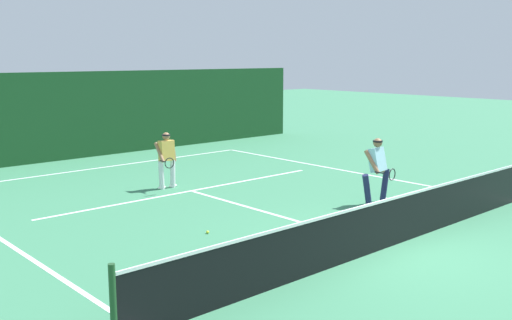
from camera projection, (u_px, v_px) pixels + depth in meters
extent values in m
plane|color=#3A7D57|center=(388.00, 247.00, 11.32)|extent=(80.00, 80.00, 0.00)
cube|color=white|center=(107.00, 167.00, 19.56)|extent=(10.78, 0.10, 0.01)
cube|color=white|center=(191.00, 191.00, 16.06)|extent=(8.79, 0.10, 0.01)
cube|color=white|center=(274.00, 214.00, 13.66)|extent=(0.10, 6.40, 0.01)
cylinder|color=#1E4723|center=(113.00, 305.00, 7.36)|extent=(0.09, 0.09, 1.10)
cube|color=black|center=(389.00, 224.00, 11.24)|extent=(11.63, 0.02, 0.93)
cube|color=white|center=(390.00, 199.00, 11.15)|extent=(11.63, 0.03, 0.05)
cylinder|color=#1E234C|center=(385.00, 185.00, 14.87)|extent=(0.31, 0.18, 0.85)
cylinder|color=#1E234C|center=(367.00, 190.00, 14.26)|extent=(0.38, 0.19, 0.84)
ellipsoid|color=white|center=(384.00, 199.00, 14.93)|extent=(0.27, 0.14, 0.09)
ellipsoid|color=white|center=(367.00, 205.00, 14.33)|extent=(0.27, 0.14, 0.09)
cube|color=#9EDBEA|center=(377.00, 160.00, 14.44)|extent=(0.46, 0.40, 0.62)
cylinder|color=#9E704C|center=(382.00, 159.00, 14.62)|extent=(0.24, 0.12, 0.64)
cylinder|color=#9E704C|center=(372.00, 162.00, 14.27)|extent=(0.14, 0.46, 0.58)
sphere|color=#9E704C|center=(378.00, 143.00, 14.37)|extent=(0.22, 0.22, 0.22)
cylinder|color=black|center=(378.00, 141.00, 14.36)|extent=(0.26, 0.26, 0.04)
cylinder|color=black|center=(380.00, 173.00, 14.11)|extent=(0.06, 0.26, 0.03)
torus|color=black|center=(392.00, 174.00, 13.88)|extent=(0.29, 0.05, 0.29)
cylinder|color=silver|center=(173.00, 174.00, 16.44)|extent=(0.16, 0.15, 0.79)
cylinder|color=silver|center=(161.00, 175.00, 16.20)|extent=(0.17, 0.15, 0.79)
ellipsoid|color=white|center=(173.00, 186.00, 16.50)|extent=(0.26, 0.12, 0.09)
ellipsoid|color=white|center=(162.00, 188.00, 16.26)|extent=(0.26, 0.12, 0.09)
cube|color=#E5B24C|center=(166.00, 151.00, 16.20)|extent=(0.42, 0.24, 0.56)
cylinder|color=#9E704C|center=(173.00, 151.00, 16.35)|extent=(0.16, 0.10, 0.61)
cylinder|color=#9E704C|center=(159.00, 152.00, 16.06)|extent=(0.11, 0.45, 0.53)
sphere|color=#9E704C|center=(166.00, 136.00, 16.13)|extent=(0.21, 0.21, 0.21)
cylinder|color=black|center=(166.00, 135.00, 16.13)|extent=(0.24, 0.24, 0.04)
cylinder|color=black|center=(163.00, 161.00, 15.88)|extent=(0.04, 0.26, 0.03)
torus|color=black|center=(169.00, 163.00, 15.62)|extent=(0.29, 0.03, 0.29)
sphere|color=#D1E033|center=(208.00, 232.00, 12.18)|extent=(0.07, 0.07, 0.07)
cube|color=#17421F|center=(75.00, 115.00, 20.93)|extent=(20.83, 0.12, 3.11)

